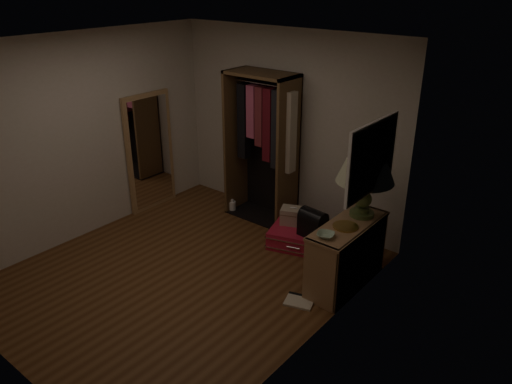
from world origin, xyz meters
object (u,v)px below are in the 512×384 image
black_bag (313,223)px  open_wardrobe (266,136)px  console_bookshelf (347,252)px  white_jug (232,206)px  table_lamp (366,167)px  train_case (293,216)px  floor_mirror (150,152)px  pink_suitcase (300,238)px

black_bag → open_wardrobe: bearing=164.5°
console_bookshelf → white_jug: size_ratio=6.16×
table_lamp → white_jug: bearing=171.9°
black_bag → train_case: bearing=168.1°
train_case → console_bookshelf: bearing=-46.5°
table_lamp → floor_mirror: bearing=-175.0°
train_case → open_wardrobe: bearing=132.7°
open_wardrobe → pink_suitcase: size_ratio=2.30×
floor_mirror → table_lamp: floor_mirror is taller
console_bookshelf → table_lamp: bearing=89.1°
console_bookshelf → pink_suitcase: 0.97m
floor_mirror → table_lamp: bearing=5.0°
open_wardrobe → floor_mirror: 1.73m
black_bag → table_lamp: table_lamp is taller
floor_mirror → console_bookshelf: bearing=0.6°
console_bookshelf → train_case: bearing=157.3°
floor_mirror → pink_suitcase: 2.52m
floor_mirror → white_jug: 1.42m
floor_mirror → open_wardrobe: bearing=27.0°
console_bookshelf → white_jug: bearing=165.6°
floor_mirror → train_case: 2.31m
black_bag → table_lamp: size_ratio=0.46×
floor_mirror → pink_suitcase: floor_mirror is taller
console_bookshelf → open_wardrobe: (-1.73, 0.74, 0.82)m
open_wardrobe → black_bag: bearing=-21.6°
open_wardrobe → floor_mirror: open_wardrobe is taller
console_bookshelf → black_bag: size_ratio=3.11×
black_bag → white_jug: (-1.55, 0.26, -0.34)m
floor_mirror → white_jug: floor_mirror is taller
console_bookshelf → white_jug: console_bookshelf is taller
open_wardrobe → pink_suitcase: open_wardrobe is taller
open_wardrobe → pink_suitcase: bearing=-23.9°
console_bookshelf → open_wardrobe: open_wardrobe is taller
open_wardrobe → black_bag: (1.08, -0.43, -0.79)m
console_bookshelf → pink_suitcase: size_ratio=1.26×
white_jug → train_case: bearing=-6.6°
pink_suitcase → black_bag: size_ratio=2.47×
open_wardrobe → floor_mirror: (-1.51, -0.77, -0.36)m
black_bag → white_jug: bearing=176.7°
pink_suitcase → black_bag: 0.37m
table_lamp → open_wardrobe: bearing=164.4°
open_wardrobe → black_bag: 1.40m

